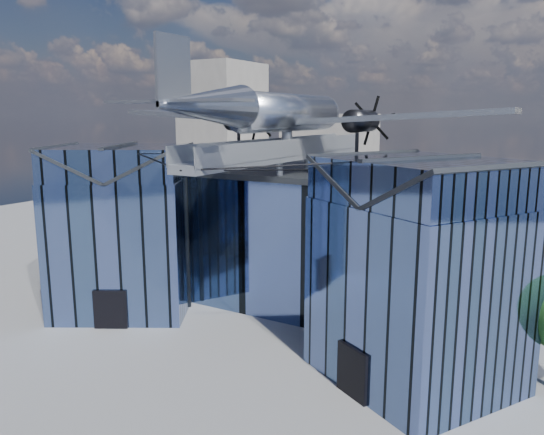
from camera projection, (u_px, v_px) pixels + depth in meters
The scene contains 4 objects.
ground_plane at pixel (256, 331), 34.55m from camera, with size 120.00×120.00×0.00m, color gray.
museum at pixel (299, 231), 38.41m from camera, with size 32.88×24.50×17.60m.
bg_towers at pixel (456, 143), 74.59m from camera, with size 77.00×24.50×26.00m.
tree_side_w at pixel (92, 211), 58.60m from camera, with size 4.07×4.07×4.98m.
Camera 1 is at (17.40, -27.47, 13.84)m, focal length 35.00 mm.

